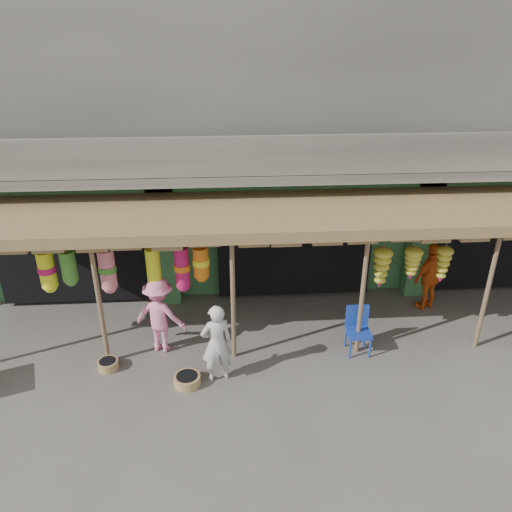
{
  "coord_description": "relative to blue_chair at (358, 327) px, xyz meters",
  "views": [
    {
      "loc": [
        -1.61,
        -8.37,
        6.22
      ],
      "look_at": [
        -0.98,
        1.0,
        1.64
      ],
      "focal_mm": 35.0,
      "sensor_mm": 36.0,
      "label": 1
    }
  ],
  "objects": [
    {
      "name": "ground",
      "position": [
        -1.0,
        0.14,
        -0.54
      ],
      "size": [
        80.0,
        80.0,
        0.0
      ],
      "primitive_type": "plane",
      "color": "#514C47",
      "rests_on": "ground"
    },
    {
      "name": "person_front",
      "position": [
        -2.83,
        -0.72,
        0.25
      ],
      "size": [
        0.67,
        0.53,
        1.6
      ],
      "primitive_type": "imported",
      "rotation": [
        0.0,
        0.0,
        3.42
      ],
      "color": "beige",
      "rests_on": "ground"
    },
    {
      "name": "basket_right",
      "position": [
        -4.96,
        -0.3,
        -0.45
      ],
      "size": [
        0.45,
        0.45,
        0.18
      ],
      "primitive_type": "cylinder",
      "rotation": [
        0.0,
        0.0,
        -0.14
      ],
      "color": "#956D45",
      "rests_on": "ground"
    },
    {
      "name": "person_shopper",
      "position": [
        -3.96,
        0.29,
        0.27
      ],
      "size": [
        1.18,
        0.9,
        1.62
      ],
      "primitive_type": "imported",
      "rotation": [
        0.0,
        0.0,
        2.83
      ],
      "color": "pink",
      "rests_on": "ground"
    },
    {
      "name": "awning",
      "position": [
        -1.13,
        0.95,
        2.04
      ],
      "size": [
        14.0,
        2.7,
        2.79
      ],
      "color": "brown",
      "rests_on": "ground"
    },
    {
      "name": "building",
      "position": [
        -1.0,
        5.01,
        2.82
      ],
      "size": [
        16.4,
        6.8,
        7.0
      ],
      "color": "gray",
      "rests_on": "ground"
    },
    {
      "name": "basket_mid",
      "position": [
        -3.4,
        -0.86,
        -0.45
      ],
      "size": [
        0.6,
        0.6,
        0.19
      ],
      "primitive_type": "cylinder",
      "rotation": [
        0.0,
        0.0,
        -0.24
      ],
      "color": "olive",
      "rests_on": "ground"
    },
    {
      "name": "blue_chair",
      "position": [
        0.0,
        0.0,
        0.0
      ],
      "size": [
        0.47,
        0.48,
        0.98
      ],
      "rotation": [
        0.0,
        0.0,
        -0.01
      ],
      "color": "#173599",
      "rests_on": "ground"
    },
    {
      "name": "person_vendor",
      "position": [
        2.04,
        1.49,
        0.28
      ],
      "size": [
        1.04,
        0.78,
        1.64
      ],
      "primitive_type": "imported",
      "rotation": [
        0.0,
        0.0,
        3.59
      ],
      "color": "#CF5013",
      "rests_on": "ground"
    }
  ]
}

